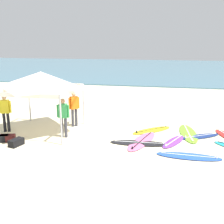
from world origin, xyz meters
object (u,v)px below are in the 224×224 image
Objects in this scene: canopy_tent at (41,80)px; surfboard_black at (139,143)px; surfboard_navy at (200,136)px; surfboard_purple at (174,141)px; surfboard_pink at (142,141)px; person_orange at (74,107)px; person_yellow at (5,111)px; gear_bag_on_sand at (7,138)px; gear_bag_near_tent at (1,139)px; surfboard_blue at (189,156)px; surfboard_lime at (188,133)px; surfboard_yellow at (152,130)px; gear_bag_by_pole at (16,142)px; person_green at (63,115)px.

canopy_tent is 5.11m from surfboard_black.
surfboard_black is 2.86m from surfboard_navy.
surfboard_pink is (-1.29, -0.20, -0.00)m from surfboard_purple.
person_orange is 1.00× the size of person_yellow.
surfboard_purple is at bearing 11.05° from gear_bag_on_sand.
surfboard_navy and surfboard_purple have the same top height.
gear_bag_near_tent is (0.53, -1.28, -0.85)m from person_yellow.
surfboard_purple is 1.30m from surfboard_pink.
surfboard_blue is 3.86× the size of gear_bag_on_sand.
surfboard_navy is 8.77m from person_yellow.
surfboard_blue and surfboard_lime have the same top height.
person_yellow is at bearing -170.58° from surfboard_lime.
surfboard_blue is 8.21m from person_yellow.
surfboard_purple and surfboard_lime have the same top height.
surfboard_navy and surfboard_yellow have the same top height.
surfboard_navy is at bearing 24.22° from surfboard_pink.
surfboard_purple is 3.13× the size of gear_bag_on_sand.
person_yellow is at bearing 122.86° from gear_bag_on_sand.
surfboard_yellow is (-1.53, 2.72, 0.00)m from surfboard_blue.
surfboard_navy is 3.10× the size of gear_bag_by_pole.
person_green is (-4.65, -0.34, 0.95)m from surfboard_purple.
surfboard_pink is 5.08m from gear_bag_by_pole.
canopy_tent is 1.14× the size of surfboard_pink.
surfboard_black is (-1.90, 0.94, -0.00)m from surfboard_blue.
gear_bag_near_tent is (-1.14, -1.66, -2.25)m from canopy_tent.
surfboard_navy is at bearing 75.31° from surfboard_blue.
person_green is at bearing -86.98° from person_orange.
surfboard_purple is 1.37m from surfboard_lime.
gear_bag_by_pole is at bearing -115.24° from person_orange.
surfboard_blue is at bearing 2.40° from gear_bag_by_pole.
surfboard_navy is at bearing 6.86° from person_yellow.
surfboard_blue is at bearing -69.52° from surfboard_purple.
person_green is 2.48m from gear_bag_on_sand.
person_orange is at bearing 51.90° from gear_bag_on_sand.
canopy_tent is 2.21m from person_yellow.
person_green is at bearing -25.59° from canopy_tent.
canopy_tent is at bearing 59.59° from gear_bag_on_sand.
gear_bag_near_tent is 0.90m from gear_bag_by_pole.
canopy_tent is 7.41m from surfboard_navy.
person_yellow is at bearing -178.85° from surfboard_purple.
surfboard_black is 1.40× the size of person_orange.
person_green is at bearing -177.55° from surfboard_pink.
canopy_tent reaches higher than person_yellow.
canopy_tent reaches higher than gear_bag_by_pole.
surfboard_blue is 1.35× the size of person_green.
surfboard_yellow is 3.24× the size of gear_bag_by_pole.
canopy_tent is at bearing 81.71° from gear_bag_by_pole.
surfboard_pink is 3.87m from person_orange.
surfboard_lime is (1.93, 1.40, -0.00)m from surfboard_pink.
gear_bag_near_tent is (-8.13, -2.32, 0.10)m from surfboard_navy.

